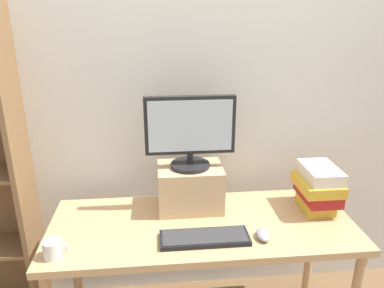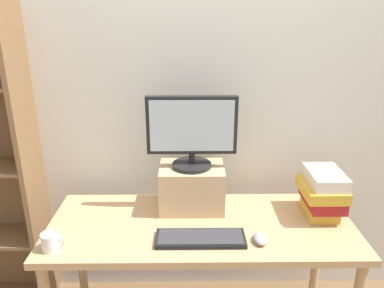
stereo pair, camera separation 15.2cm
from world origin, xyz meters
name	(u,v)px [view 1 (the left image)]	position (x,y,z in m)	size (l,w,h in m)	color
back_wall	(193,93)	(0.00, 0.48, 1.30)	(7.00, 0.08, 2.60)	silver
desk	(202,236)	(0.00, 0.00, 0.65)	(1.55, 0.63, 0.73)	tan
riser_box	(190,187)	(-0.05, 0.17, 0.85)	(0.34, 0.25, 0.24)	tan
computer_monitor	(190,131)	(-0.05, 0.17, 1.17)	(0.46, 0.20, 0.38)	black
keyboard	(205,238)	(-0.01, -0.15, 0.75)	(0.42, 0.15, 0.02)	black
computer_mouse	(263,235)	(0.27, -0.16, 0.75)	(0.06, 0.10, 0.04)	#99999E
book_stack	(318,187)	(0.63, 0.08, 0.87)	(0.20, 0.27, 0.25)	gold
coffee_mug	(53,249)	(-0.68, -0.21, 0.78)	(0.11, 0.08, 0.08)	white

